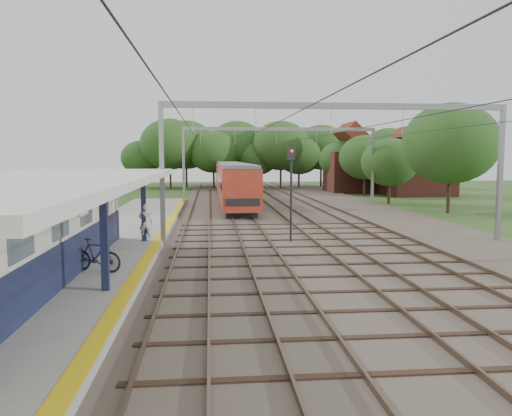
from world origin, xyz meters
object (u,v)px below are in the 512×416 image
train (231,180)px  person (146,222)px  signal_post (291,181)px  bicycle (96,255)px

train → person: bearing=-101.1°
person → train: train is taller
person → signal_post: bearing=-177.0°
bicycle → signal_post: signal_post is taller
person → train: (5.32, 27.21, 0.82)m
bicycle → signal_post: 11.00m
bicycle → train: size_ratio=0.06×
person → signal_post: signal_post is taller
signal_post → person: bearing=171.5°
train → signal_post: bearing=-86.0°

